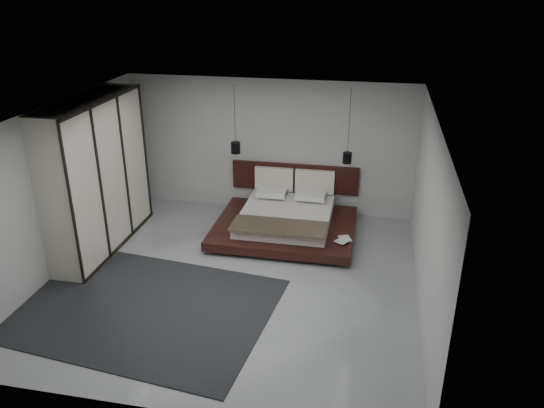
% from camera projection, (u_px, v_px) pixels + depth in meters
% --- Properties ---
extents(floor, '(6.00, 6.00, 0.00)m').
position_uv_depth(floor, '(234.00, 278.00, 8.90)').
color(floor, '#979A9F').
rests_on(floor, ground).
extents(ceiling, '(6.00, 6.00, 0.00)m').
position_uv_depth(ceiling, '(228.00, 115.00, 7.78)').
color(ceiling, white).
rests_on(ceiling, wall_back).
extents(wall_back, '(6.00, 0.00, 6.00)m').
position_uv_depth(wall_back, '(269.00, 146.00, 11.04)').
color(wall_back, '#AFAFAD').
rests_on(wall_back, floor).
extents(wall_front, '(6.00, 0.00, 6.00)m').
position_uv_depth(wall_front, '(157.00, 311.00, 5.64)').
color(wall_front, '#AFAFAD').
rests_on(wall_front, floor).
extents(wall_left, '(0.00, 6.00, 6.00)m').
position_uv_depth(wall_left, '(58.00, 188.00, 8.88)').
color(wall_left, '#AFAFAD').
rests_on(wall_left, floor).
extents(wall_right, '(0.00, 6.00, 6.00)m').
position_uv_depth(wall_right, '(428.00, 218.00, 7.80)').
color(wall_right, '#AFAFAD').
rests_on(wall_right, floor).
extents(lattice_screen, '(0.05, 0.90, 2.60)m').
position_uv_depth(lattice_screen, '(127.00, 150.00, 11.12)').
color(lattice_screen, black).
rests_on(lattice_screen, floor).
extents(bed, '(2.68, 2.35, 1.06)m').
position_uv_depth(bed, '(286.00, 219.00, 10.41)').
color(bed, black).
rests_on(bed, floor).
extents(book_lower, '(0.28, 0.33, 0.03)m').
position_uv_depth(book_lower, '(340.00, 239.00, 9.64)').
color(book_lower, '#99724C').
rests_on(book_lower, bed).
extents(book_upper, '(0.32, 0.35, 0.02)m').
position_uv_depth(book_upper, '(338.00, 239.00, 9.61)').
color(book_upper, '#99724C').
rests_on(book_upper, book_lower).
extents(pendant_left, '(0.19, 0.19, 1.37)m').
position_uv_depth(pendant_left, '(236.00, 148.00, 10.47)').
color(pendant_left, black).
rests_on(pendant_left, ceiling).
extents(pendant_right, '(0.17, 0.17, 1.43)m').
position_uv_depth(pendant_right, '(347.00, 157.00, 10.10)').
color(pendant_right, black).
rests_on(pendant_right, ceiling).
extents(wardrobe, '(0.66, 2.82, 2.77)m').
position_uv_depth(wardrobe, '(96.00, 175.00, 9.48)').
color(wardrobe, beige).
rests_on(wardrobe, floor).
extents(rug, '(4.28, 3.28, 0.02)m').
position_uv_depth(rug, '(140.00, 307.00, 8.13)').
color(rug, black).
rests_on(rug, floor).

